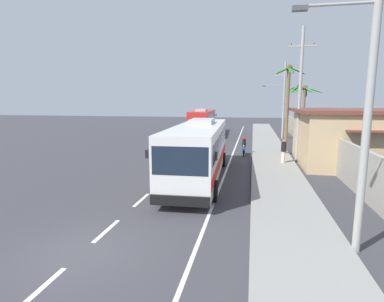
{
  "coord_description": "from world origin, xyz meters",
  "views": [
    {
      "loc": [
        5.17,
        -8.15,
        4.74
      ],
      "look_at": [
        1.58,
        9.94,
        1.7
      ],
      "focal_mm": 28.65,
      "sensor_mm": 36.0,
      "label": 1
    }
  ],
  "objects_px": {
    "coach_bus_far_lane": "(203,121)",
    "palm_nearest": "(299,97)",
    "motorcycle_beside_bus": "(244,148)",
    "palm_third": "(288,94)",
    "utility_pole_nearest": "(369,72)",
    "pedestrian_near_kerb": "(283,151)",
    "palm_second": "(304,101)",
    "utility_pole_far": "(283,99)",
    "utility_pole_mid": "(300,93)",
    "coach_bus_foreground": "(199,149)"
  },
  "relations": [
    {
      "from": "pedestrian_near_kerb",
      "to": "palm_third",
      "type": "height_order",
      "value": "palm_third"
    },
    {
      "from": "motorcycle_beside_bus",
      "to": "utility_pole_mid",
      "type": "relative_size",
      "value": 0.19
    },
    {
      "from": "coach_bus_far_lane",
      "to": "palm_nearest",
      "type": "bearing_deg",
      "value": -4.07
    },
    {
      "from": "coach_bus_foreground",
      "to": "pedestrian_near_kerb",
      "type": "distance_m",
      "value": 7.71
    },
    {
      "from": "pedestrian_near_kerb",
      "to": "palm_nearest",
      "type": "distance_m",
      "value": 18.35
    },
    {
      "from": "utility_pole_far",
      "to": "palm_third",
      "type": "bearing_deg",
      "value": -93.45
    },
    {
      "from": "utility_pole_nearest",
      "to": "utility_pole_mid",
      "type": "relative_size",
      "value": 1.02
    },
    {
      "from": "pedestrian_near_kerb",
      "to": "palm_nearest",
      "type": "relative_size",
      "value": 0.25
    },
    {
      "from": "coach_bus_far_lane",
      "to": "pedestrian_near_kerb",
      "type": "height_order",
      "value": "coach_bus_far_lane"
    },
    {
      "from": "utility_pole_nearest",
      "to": "utility_pole_far",
      "type": "height_order",
      "value": "utility_pole_nearest"
    },
    {
      "from": "palm_nearest",
      "to": "palm_third",
      "type": "xyz_separation_m",
      "value": [
        -2.74,
        -13.16,
        0.07
      ]
    },
    {
      "from": "utility_pole_far",
      "to": "palm_nearest",
      "type": "bearing_deg",
      "value": 29.82
    },
    {
      "from": "motorcycle_beside_bus",
      "to": "utility_pole_nearest",
      "type": "height_order",
      "value": "utility_pole_nearest"
    },
    {
      "from": "utility_pole_mid",
      "to": "coach_bus_foreground",
      "type": "bearing_deg",
      "value": -134.25
    },
    {
      "from": "coach_bus_far_lane",
      "to": "palm_second",
      "type": "distance_m",
      "value": 14.05
    },
    {
      "from": "palm_second",
      "to": "palm_third",
      "type": "height_order",
      "value": "palm_third"
    },
    {
      "from": "utility_pole_mid",
      "to": "palm_third",
      "type": "height_order",
      "value": "utility_pole_mid"
    },
    {
      "from": "coach_bus_foreground",
      "to": "utility_pole_nearest",
      "type": "relative_size",
      "value": 1.18
    },
    {
      "from": "utility_pole_far",
      "to": "palm_nearest",
      "type": "xyz_separation_m",
      "value": [
        2.02,
        1.16,
        0.21
      ]
    },
    {
      "from": "motorcycle_beside_bus",
      "to": "palm_third",
      "type": "xyz_separation_m",
      "value": [
        3.57,
        0.88,
        4.62
      ]
    },
    {
      "from": "utility_pole_far",
      "to": "palm_third",
      "type": "xyz_separation_m",
      "value": [
        -0.72,
        -12.0,
        0.28
      ]
    },
    {
      "from": "coach_bus_far_lane",
      "to": "pedestrian_near_kerb",
      "type": "xyz_separation_m",
      "value": [
        9.13,
        -18.45,
        -0.85
      ]
    },
    {
      "from": "coach_bus_foreground",
      "to": "utility_pole_far",
      "type": "height_order",
      "value": "utility_pole_far"
    },
    {
      "from": "coach_bus_foreground",
      "to": "motorcycle_beside_bus",
      "type": "distance_m",
      "value": 9.29
    },
    {
      "from": "pedestrian_near_kerb",
      "to": "utility_pole_far",
      "type": "xyz_separation_m",
      "value": [
        1.28,
        16.4,
        3.94
      ]
    },
    {
      "from": "coach_bus_far_lane",
      "to": "palm_second",
      "type": "xyz_separation_m",
      "value": [
        12.24,
        -6.31,
        2.76
      ]
    },
    {
      "from": "palm_nearest",
      "to": "palm_second",
      "type": "xyz_separation_m",
      "value": [
        -0.19,
        -5.42,
        -0.55
      ]
    },
    {
      "from": "utility_pole_far",
      "to": "palm_third",
      "type": "distance_m",
      "value": 12.03
    },
    {
      "from": "utility_pole_nearest",
      "to": "utility_pole_far",
      "type": "bearing_deg",
      "value": 89.36
    },
    {
      "from": "utility_pole_mid",
      "to": "utility_pole_far",
      "type": "distance_m",
      "value": 14.97
    },
    {
      "from": "coach_bus_far_lane",
      "to": "utility_pole_nearest",
      "type": "relative_size",
      "value": 1.19
    },
    {
      "from": "coach_bus_far_lane",
      "to": "utility_pole_mid",
      "type": "height_order",
      "value": "utility_pole_mid"
    },
    {
      "from": "motorcycle_beside_bus",
      "to": "palm_third",
      "type": "relative_size",
      "value": 0.25
    },
    {
      "from": "utility_pole_mid",
      "to": "utility_pole_nearest",
      "type": "bearing_deg",
      "value": -90.75
    },
    {
      "from": "utility_pole_far",
      "to": "utility_pole_nearest",
      "type": "bearing_deg",
      "value": -90.64
    },
    {
      "from": "motorcycle_beside_bus",
      "to": "palm_third",
      "type": "height_order",
      "value": "palm_third"
    },
    {
      "from": "utility_pole_mid",
      "to": "palm_second",
      "type": "bearing_deg",
      "value": 79.58
    },
    {
      "from": "palm_second",
      "to": "palm_third",
      "type": "bearing_deg",
      "value": -108.29
    },
    {
      "from": "utility_pole_mid",
      "to": "utility_pole_far",
      "type": "relative_size",
      "value": 1.08
    },
    {
      "from": "coach_bus_foreground",
      "to": "palm_nearest",
      "type": "bearing_deg",
      "value": 69.05
    },
    {
      "from": "motorcycle_beside_bus",
      "to": "palm_nearest",
      "type": "bearing_deg",
      "value": 65.78
    },
    {
      "from": "pedestrian_near_kerb",
      "to": "utility_pole_mid",
      "type": "relative_size",
      "value": 0.17
    },
    {
      "from": "coach_bus_foreground",
      "to": "palm_second",
      "type": "height_order",
      "value": "palm_second"
    },
    {
      "from": "palm_nearest",
      "to": "utility_pole_nearest",
      "type": "bearing_deg",
      "value": -94.33
    },
    {
      "from": "coach_bus_far_lane",
      "to": "utility_pole_far",
      "type": "distance_m",
      "value": 11.05
    },
    {
      "from": "motorcycle_beside_bus",
      "to": "utility_pole_mid",
      "type": "distance_m",
      "value": 6.57
    },
    {
      "from": "utility_pole_far",
      "to": "motorcycle_beside_bus",
      "type": "bearing_deg",
      "value": -108.44
    },
    {
      "from": "motorcycle_beside_bus",
      "to": "utility_pole_nearest",
      "type": "xyz_separation_m",
      "value": [
        3.96,
        -17.06,
        4.91
      ]
    },
    {
      "from": "palm_second",
      "to": "palm_nearest",
      "type": "bearing_deg",
      "value": 88.02
    },
    {
      "from": "palm_second",
      "to": "motorcycle_beside_bus",
      "type": "bearing_deg",
      "value": -125.42
    }
  ]
}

